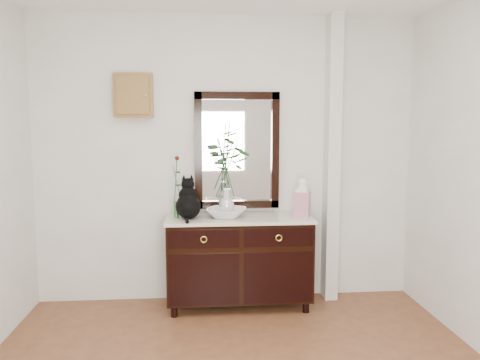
{
  "coord_description": "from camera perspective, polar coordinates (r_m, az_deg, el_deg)",
  "views": [
    {
      "loc": [
        -0.24,
        -2.45,
        1.69
      ],
      "look_at": [
        0.1,
        1.63,
        1.2
      ],
      "focal_mm": 35.0,
      "sensor_mm": 36.0,
      "label": 1
    }
  ],
  "objects": [
    {
      "name": "cat",
      "position": [
        4.2,
        -6.33,
        -2.21
      ],
      "size": [
        0.28,
        0.33,
        0.37
      ],
      "primitive_type": null,
      "rotation": [
        0.0,
        0.0,
        0.07
      ],
      "color": "black",
      "rests_on": "sideboard"
    },
    {
      "name": "wall_back",
      "position": [
        4.45,
        -1.66,
        2.44
      ],
      "size": [
        3.6,
        0.04,
        2.7
      ],
      "primitive_type": "cube",
      "color": "white",
      "rests_on": "ground"
    },
    {
      "name": "lotus_bowl",
      "position": [
        4.24,
        -1.65,
        -4.02
      ],
      "size": [
        0.43,
        0.43,
        0.09
      ],
      "primitive_type": "imported",
      "rotation": [
        0.0,
        0.0,
        -0.29
      ],
      "color": "white",
      "rests_on": "sideboard"
    },
    {
      "name": "sideboard",
      "position": [
        4.37,
        -0.11,
        -9.35
      ],
      "size": [
        1.33,
        0.52,
        0.82
      ],
      "color": "black",
      "rests_on": "ground"
    },
    {
      "name": "vase_branches",
      "position": [
        4.18,
        -1.67,
        1.35
      ],
      "size": [
        0.51,
        0.51,
        0.84
      ],
      "primitive_type": null,
      "rotation": [
        0.0,
        0.0,
        -0.32
      ],
      "color": "silver",
      "rests_on": "lotus_bowl"
    },
    {
      "name": "ginger_jar",
      "position": [
        4.27,
        7.59,
        -2.06
      ],
      "size": [
        0.18,
        0.18,
        0.37
      ],
      "primitive_type": null,
      "rotation": [
        0.0,
        0.0,
        -0.4
      ],
      "color": "silver",
      "rests_on": "sideboard"
    },
    {
      "name": "pilaster",
      "position": [
        4.54,
        11.12,
        2.4
      ],
      "size": [
        0.12,
        0.2,
        2.7
      ],
      "primitive_type": "cube",
      "color": "white",
      "rests_on": "ground"
    },
    {
      "name": "key_cabinet",
      "position": [
        4.44,
        -12.85,
        10.01
      ],
      "size": [
        0.35,
        0.1,
        0.4
      ],
      "primitive_type": "cube",
      "color": "brown",
      "rests_on": "wall_back"
    },
    {
      "name": "bud_vase_rose",
      "position": [
        4.24,
        -7.83,
        -0.77
      ],
      "size": [
        0.07,
        0.07,
        0.57
      ],
      "primitive_type": null,
      "rotation": [
        0.0,
        0.0,
        0.04
      ],
      "color": "#2B642D",
      "rests_on": "sideboard"
    },
    {
      "name": "wall_mirror",
      "position": [
        4.44,
        -0.36,
        3.59
      ],
      "size": [
        0.8,
        0.06,
        1.1
      ],
      "color": "black",
      "rests_on": "wall_back"
    }
  ]
}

